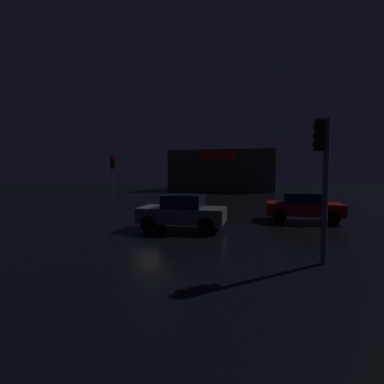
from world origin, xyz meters
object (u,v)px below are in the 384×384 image
Objects in this scene: store_building at (224,171)px; traffic_signal_main at (113,168)px; traffic_signal_opposite at (323,164)px; car_near at (183,212)px; car_far at (304,206)px.

traffic_signal_main is at bearing -106.51° from store_building.
traffic_signal_opposite is (7.34, -35.39, -0.08)m from store_building.
traffic_signal_main is 19.20m from traffic_signal_opposite.
car_near is at bearing 143.23° from traffic_signal_opposite.
traffic_signal_opposite is 1.05× the size of car_far.
car_far is at bearing 32.97° from car_near.
traffic_signal_main is 1.01× the size of car_near.
car_far is at bearing -21.14° from traffic_signal_main.
store_building reaches higher than car_near.
traffic_signal_opposite is 1.04× the size of car_near.
car_far is (14.47, -5.59, -2.21)m from traffic_signal_main.
traffic_signal_main is at bearing 132.88° from car_near.
car_far is (7.90, -27.74, -2.12)m from store_building.
traffic_signal_main reaches higher than car_near.
traffic_signal_opposite reaches higher than car_far.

